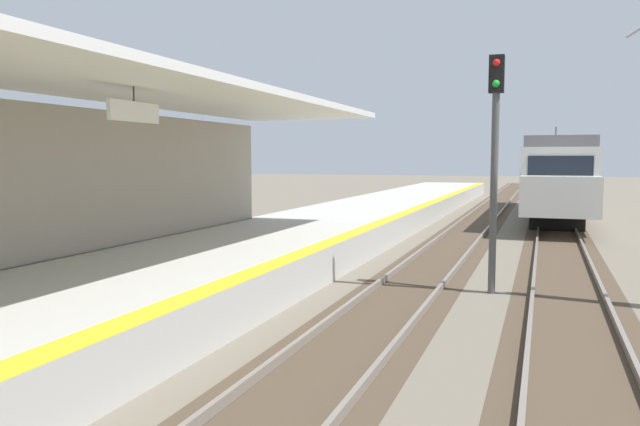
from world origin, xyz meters
name	(u,v)px	position (x,y,z in m)	size (l,w,h in m)	color
station_platform	(240,258)	(-2.50, 16.00, 0.45)	(5.00, 80.00, 0.91)	#B7B5AD
track_pair_nearest_platform	(438,259)	(1.90, 20.00, 0.05)	(2.34, 120.00, 0.16)	#4C3D2D
track_pair_middle	(563,266)	(5.30, 20.00, 0.05)	(2.34, 120.00, 0.16)	#4C3D2D
approaching_train	(556,174)	(5.30, 35.67, 2.18)	(2.93, 19.60, 4.76)	silver
rail_signal_post	(495,149)	(3.71, 16.02, 3.19)	(0.32, 0.34, 5.20)	#4C4C4C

